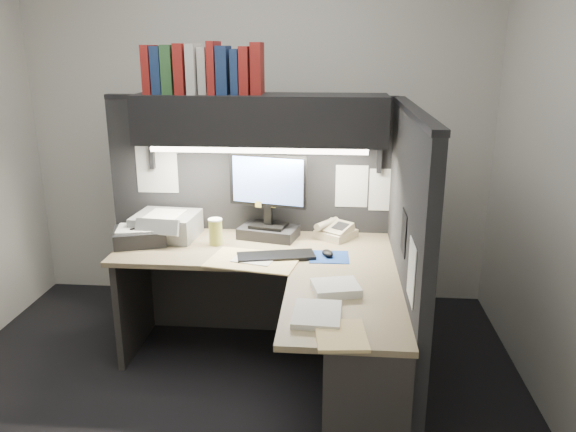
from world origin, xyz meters
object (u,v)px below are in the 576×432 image
object	(u,v)px
telephone	(336,231)
printer	(167,225)
notebook_stack	(140,236)
desk	(300,335)
keyboard	(276,256)
monitor	(268,205)
coffee_cup	(216,232)
overhead_shelf	(261,119)

from	to	relation	value
telephone	printer	xyz separation A→B (m)	(-1.10, -0.08, 0.04)
notebook_stack	desk	bearing A→B (deg)	-28.45
keyboard	monitor	bearing A→B (deg)	90.66
monitor	desk	bearing A→B (deg)	-57.89
keyboard	notebook_stack	bearing A→B (deg)	155.26
desk	monitor	size ratio (longest dim) A/B	3.07
keyboard	coffee_cup	bearing A→B (deg)	140.08
keyboard	telephone	xyz separation A→B (m)	(0.35, 0.40, 0.03)
overhead_shelf	keyboard	xyz separation A→B (m)	(0.13, -0.37, -0.76)
desk	monitor	xyz separation A→B (m)	(-0.26, 0.75, 0.51)
printer	coffee_cup	bearing A→B (deg)	-13.62
monitor	telephone	distance (m)	0.47
coffee_cup	telephone	bearing A→B (deg)	14.36
desk	notebook_stack	distance (m)	1.25
overhead_shelf	notebook_stack	world-z (taller)	overhead_shelf
coffee_cup	notebook_stack	size ratio (longest dim) A/B	0.50
telephone	notebook_stack	size ratio (longest dim) A/B	0.68
coffee_cup	notebook_stack	bearing A→B (deg)	-177.59
monitor	printer	world-z (taller)	monitor
keyboard	printer	distance (m)	0.82
coffee_cup	printer	bearing A→B (deg)	161.87
telephone	overhead_shelf	bearing A→B (deg)	-139.80
telephone	notebook_stack	bearing A→B (deg)	-133.94
monitor	coffee_cup	world-z (taller)	monitor
overhead_shelf	coffee_cup	size ratio (longest dim) A/B	9.80
overhead_shelf	printer	bearing A→B (deg)	-175.78
monitor	coffee_cup	distance (m)	0.38
telephone	coffee_cup	xyz separation A→B (m)	(-0.75, -0.19, 0.04)
desk	coffee_cup	bearing A→B (deg)	134.15
desk	notebook_stack	bearing A→B (deg)	151.55
keyboard	notebook_stack	world-z (taller)	notebook_stack
printer	notebook_stack	bearing A→B (deg)	-130.04
telephone	printer	bearing A→B (deg)	-139.64
desk	notebook_stack	size ratio (longest dim) A/B	5.35
printer	notebook_stack	xyz separation A→B (m)	(-0.13, -0.13, -0.03)
notebook_stack	printer	bearing A→B (deg)	45.45
telephone	monitor	bearing A→B (deg)	-139.20
desk	monitor	distance (m)	0.94
desk	monitor	world-z (taller)	monitor
desk	telephone	xyz separation A→B (m)	(0.18, 0.79, 0.33)
overhead_shelf	telephone	world-z (taller)	overhead_shelf
monitor	telephone	size ratio (longest dim) A/B	2.55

